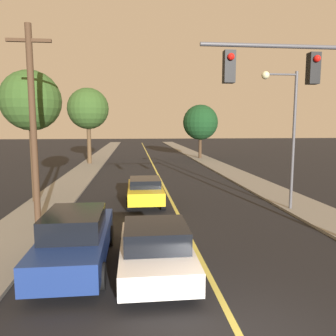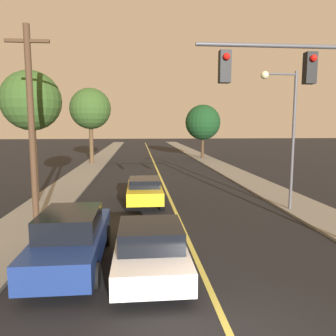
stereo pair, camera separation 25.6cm
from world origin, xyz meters
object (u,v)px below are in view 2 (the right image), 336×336
object	(u,v)px
tree_left_far	(90,109)
tree_right_near	(203,122)
utility_pole_left	(31,125)
tree_left_near	(31,102)
car_outer_lane_front	(72,238)
streetlamp_right	(285,121)
traffic_signal_mast	(322,101)
car_near_lane_second	(144,190)
car_near_lane_front	(150,248)

from	to	relation	value
tree_left_far	tree_right_near	bearing A→B (deg)	20.17
utility_pole_left	tree_left_near	distance (m)	5.08
car_outer_lane_front	streetlamp_right	bearing A→B (deg)	31.38
tree_left_near	traffic_signal_mast	bearing A→B (deg)	-36.85
car_outer_lane_front	tree_right_near	world-z (taller)	tree_right_near
utility_pole_left	streetlamp_right	bearing A→B (deg)	9.96
tree_left_far	utility_pole_left	bearing A→B (deg)	-87.64
streetlamp_right	car_near_lane_second	bearing A→B (deg)	162.13
car_near_lane_second	tree_left_far	xyz separation A→B (m)	(-5.22, 18.37, 5.07)
traffic_signal_mast	car_outer_lane_front	bearing A→B (deg)	-179.83
car_outer_lane_front	tree_left_near	distance (m)	9.93
tree_left_near	tree_left_far	size ratio (longest dim) A/B	0.86
car_near_lane_front	traffic_signal_mast	world-z (taller)	traffic_signal_mast
car_near_lane_front	streetlamp_right	size ratio (longest dim) A/B	0.63
tree_left_near	tree_left_far	world-z (taller)	tree_left_far
car_near_lane_front	car_outer_lane_front	world-z (taller)	car_outer_lane_front
car_outer_lane_front	tree_left_near	size ratio (longest dim) A/B	0.73
tree_right_near	car_near_lane_front	bearing A→B (deg)	-103.72
tree_left_near	tree_left_far	distance (m)	17.65
car_near_lane_second	traffic_signal_mast	xyz separation A→B (m)	(5.15, -7.42, 4.04)
car_near_lane_front	tree_left_far	bearing A→B (deg)	101.11
car_outer_lane_front	tree_left_near	bearing A→B (deg)	112.99
streetlamp_right	tree_right_near	bearing A→B (deg)	87.41
tree_left_near	car_near_lane_second	bearing A→B (deg)	-7.32
car_outer_lane_front	traffic_signal_mast	distance (m)	8.40
car_near_lane_front	utility_pole_left	bearing A→B (deg)	135.57
traffic_signal_mast	tree_left_near	bearing A→B (deg)	143.15
car_near_lane_second	tree_left_near	size ratio (longest dim) A/B	0.65
traffic_signal_mast	tree_left_near	size ratio (longest dim) A/B	0.96
utility_pole_left	tree_left_far	world-z (taller)	tree_left_far
streetlamp_right	utility_pole_left	size ratio (longest dim) A/B	0.84
traffic_signal_mast	car_near_lane_front	bearing A→B (deg)	-171.30
car_near_lane_second	car_outer_lane_front	world-z (taller)	car_outer_lane_front
car_near_lane_second	utility_pole_left	xyz separation A→B (m)	(-4.30, -3.99, 3.35)
car_near_lane_front	car_near_lane_second	size ratio (longest dim) A/B	0.93
tree_left_far	streetlamp_right	bearing A→B (deg)	-60.20
streetlamp_right	tree_left_far	distance (m)	23.64
car_near_lane_front	traffic_signal_mast	bearing A→B (deg)	8.70
tree_right_near	tree_left_near	bearing A→B (deg)	-120.87
car_near_lane_front	car_near_lane_second	world-z (taller)	car_near_lane_front
car_outer_lane_front	tree_left_far	distance (m)	26.45
car_near_lane_front	tree_left_near	xyz separation A→B (m)	(-5.73, 8.94, 4.56)
car_outer_lane_front	streetlamp_right	distance (m)	10.83
car_near_lane_second	tree_left_near	bearing A→B (deg)	172.68
tree_left_near	car_near_lane_front	bearing A→B (deg)	-57.36
tree_left_far	tree_right_near	world-z (taller)	tree_left_far
utility_pole_left	car_near_lane_front	bearing A→B (deg)	-44.43
car_outer_lane_front	tree_right_near	xyz separation A→B (m)	(9.90, 30.54, 3.65)
tree_left_near	tree_right_near	world-z (taller)	tree_left_near
car_near_lane_second	tree_left_far	world-z (taller)	tree_left_far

